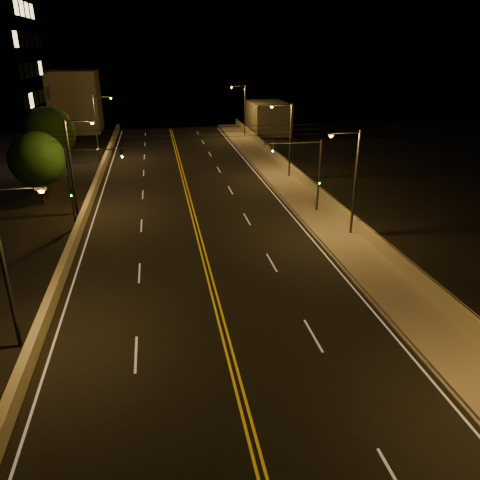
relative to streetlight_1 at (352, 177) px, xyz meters
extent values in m
cube|color=black|center=(-11.50, -3.22, -4.82)|extent=(18.00, 120.00, 0.02)
cube|color=gray|center=(-0.70, -3.22, -4.68)|extent=(3.60, 120.00, 0.30)
cube|color=gray|center=(-2.57, -3.22, -4.75)|extent=(0.14, 120.00, 0.15)
cube|color=#A9A38D|center=(0.95, -3.22, -4.03)|extent=(0.30, 120.00, 1.00)
cube|color=#A9A38D|center=(-20.84, -3.22, -4.35)|extent=(0.45, 120.00, 0.95)
cube|color=#6C685B|center=(5.00, 48.09, -2.23)|extent=(6.00, 10.00, 5.19)
cube|color=#6C685B|center=(-27.50, 55.18, 0.28)|extent=(8.00, 8.00, 10.21)
cylinder|color=black|center=(0.95, -3.22, -3.50)|extent=(0.06, 120.00, 0.06)
cube|color=silver|center=(-20.10, -3.22, -4.81)|extent=(0.12, 116.00, 0.00)
cube|color=silver|center=(-2.90, -3.22, -4.81)|extent=(0.12, 116.00, 0.00)
cube|color=gold|center=(-11.65, -3.22, -4.81)|extent=(0.12, 116.00, 0.00)
cube|color=gold|center=(-11.35, -3.22, -4.81)|extent=(0.12, 116.00, 0.00)
cube|color=silver|center=(-16.00, -12.72, -4.81)|extent=(0.12, 3.00, 0.00)
cube|color=silver|center=(-16.00, -3.72, -4.81)|extent=(0.12, 3.00, 0.00)
cube|color=silver|center=(-16.00, 5.28, -4.81)|extent=(0.12, 3.00, 0.00)
cube|color=silver|center=(-16.00, 14.28, -4.81)|extent=(0.12, 3.00, 0.00)
cube|color=silver|center=(-16.00, 23.28, -4.81)|extent=(0.12, 3.00, 0.00)
cube|color=silver|center=(-16.00, 32.28, -4.81)|extent=(0.12, 3.00, 0.00)
cube|color=silver|center=(-16.00, 41.28, -4.81)|extent=(0.12, 3.00, 0.00)
cube|color=silver|center=(-16.00, 50.28, -4.81)|extent=(0.12, 3.00, 0.00)
cube|color=silver|center=(-7.00, -12.72, -4.81)|extent=(0.12, 3.00, 0.00)
cube|color=silver|center=(-7.00, -3.72, -4.81)|extent=(0.12, 3.00, 0.00)
cube|color=silver|center=(-7.00, 5.28, -4.81)|extent=(0.12, 3.00, 0.00)
cube|color=silver|center=(-7.00, 14.28, -4.81)|extent=(0.12, 3.00, 0.00)
cube|color=silver|center=(-7.00, 23.28, -4.81)|extent=(0.12, 3.00, 0.00)
cube|color=silver|center=(-7.00, 32.28, -4.81)|extent=(0.12, 3.00, 0.00)
cube|color=silver|center=(-7.00, 41.28, -4.81)|extent=(0.12, 3.00, 0.00)
cube|color=silver|center=(-7.00, 50.28, -4.81)|extent=(0.12, 3.00, 0.00)
cylinder|color=#2D2D33|center=(0.30, 0.00, -0.69)|extent=(0.20, 0.20, 8.27)
cylinder|color=#2D2D33|center=(-0.80, 0.00, 3.29)|extent=(2.20, 0.12, 0.12)
cube|color=#2D2D33|center=(-1.90, 0.00, 3.22)|extent=(0.50, 0.25, 0.14)
sphere|color=#FF9E2D|center=(-1.90, 0.00, 3.12)|extent=(0.28, 0.28, 0.28)
cylinder|color=#2D2D33|center=(0.30, 17.80, -0.69)|extent=(0.20, 0.20, 8.27)
cylinder|color=#2D2D33|center=(-0.80, 17.80, 3.29)|extent=(2.20, 0.12, 0.12)
cube|color=#2D2D33|center=(-1.90, 17.80, 3.22)|extent=(0.50, 0.25, 0.14)
sphere|color=#FF9E2D|center=(-1.90, 17.80, 3.12)|extent=(0.28, 0.28, 0.28)
cylinder|color=#2D2D33|center=(0.30, 44.60, -0.69)|extent=(0.20, 0.20, 8.27)
cylinder|color=#2D2D33|center=(-0.80, 44.60, 3.29)|extent=(2.20, 0.12, 0.12)
cube|color=#2D2D33|center=(-1.90, 44.60, 3.22)|extent=(0.50, 0.25, 0.14)
sphere|color=#FF9E2D|center=(-1.90, 44.60, 3.12)|extent=(0.28, 0.28, 0.28)
cylinder|color=#2D2D33|center=(-21.70, -10.95, -0.69)|extent=(0.20, 0.20, 8.27)
cylinder|color=#2D2D33|center=(-20.60, -10.95, 3.29)|extent=(2.20, 0.12, 0.12)
cube|color=#2D2D33|center=(-19.50, -10.95, 3.22)|extent=(0.50, 0.25, 0.14)
sphere|color=#FF9E2D|center=(-19.50, -10.95, 3.12)|extent=(0.28, 0.28, 0.28)
cylinder|color=#2D2D33|center=(-21.70, 9.39, -0.69)|extent=(0.20, 0.20, 8.27)
cylinder|color=#2D2D33|center=(-20.60, 9.39, 3.29)|extent=(2.20, 0.12, 0.12)
cube|color=#2D2D33|center=(-19.50, 9.39, 3.22)|extent=(0.50, 0.25, 0.14)
sphere|color=#FF9E2D|center=(-19.50, 9.39, 3.12)|extent=(0.28, 0.28, 0.28)
cylinder|color=#2D2D33|center=(-21.70, 30.38, -0.69)|extent=(0.20, 0.20, 8.27)
cylinder|color=#2D2D33|center=(-20.60, 30.38, 3.29)|extent=(2.20, 0.12, 0.12)
cube|color=#2D2D33|center=(-19.50, 30.38, 3.22)|extent=(0.50, 0.25, 0.14)
sphere|color=#FF9E2D|center=(-19.50, 30.38, 3.12)|extent=(0.28, 0.28, 0.28)
cylinder|color=#2D2D33|center=(-0.50, 5.79, -1.54)|extent=(0.18, 0.18, 6.57)
cylinder|color=#2D2D33|center=(-3.00, 5.79, 1.55)|extent=(5.00, 0.10, 0.10)
cube|color=black|center=(-4.75, 5.79, 1.20)|extent=(0.28, 0.18, 0.80)
sphere|color=#19FF4C|center=(-4.75, 5.68, 0.95)|extent=(0.14, 0.14, 0.14)
cube|color=black|center=(-0.50, 5.64, -1.83)|extent=(0.22, 0.14, 0.55)
cylinder|color=#2D2D33|center=(-21.30, 5.79, -1.54)|extent=(0.18, 0.18, 6.57)
cylinder|color=#2D2D33|center=(-18.80, 5.79, 1.55)|extent=(5.00, 0.10, 0.10)
cube|color=black|center=(-17.05, 5.79, 1.20)|extent=(0.28, 0.18, 0.80)
sphere|color=#19FF4C|center=(-17.05, 5.68, 0.95)|extent=(0.14, 0.14, 0.14)
cube|color=black|center=(-21.30, 5.64, -1.83)|extent=(0.22, 0.14, 0.55)
cylinder|color=black|center=(-11.50, 6.28, 2.17)|extent=(22.00, 0.03, 0.03)
cylinder|color=black|center=(-11.50, 6.28, 2.57)|extent=(22.00, 0.03, 0.03)
cylinder|color=black|center=(-11.50, 6.28, 2.97)|extent=(22.00, 0.03, 0.03)
cylinder|color=black|center=(-25.16, 12.84, -3.63)|extent=(0.36, 0.36, 2.39)
sphere|color=black|center=(-25.16, 12.84, -0.51)|extent=(5.04, 5.04, 5.04)
cylinder|color=black|center=(-26.05, 23.86, -3.46)|extent=(0.36, 0.36, 2.73)
sphere|color=black|center=(-26.05, 23.86, 0.09)|extent=(5.75, 5.75, 5.75)
camera|label=1|loc=(-14.36, -32.19, 9.00)|focal=35.00mm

